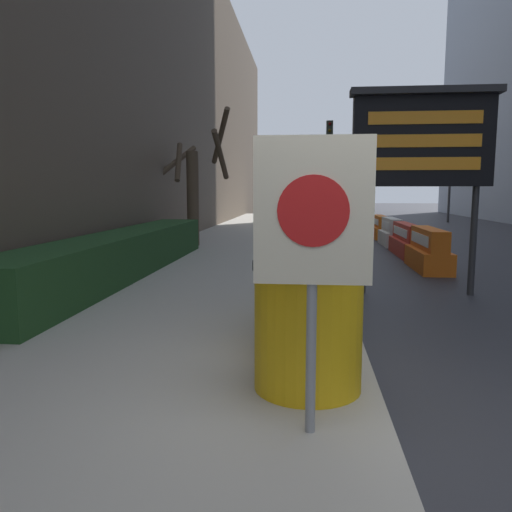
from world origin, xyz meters
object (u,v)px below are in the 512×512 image
at_px(barrel_drum_middle, 298,297).
at_px(message_board, 422,141).
at_px(barrel_drum_foreground, 308,325).
at_px(traffic_light_near_curb, 329,151).
at_px(barrel_drum_back, 310,279).
at_px(traffic_cone_near, 372,225).
at_px(warning_sign, 313,231).
at_px(jersey_barrier_red_striped, 406,241).
at_px(traffic_cone_mid, 392,225).
at_px(jersey_barrier_white, 391,233).
at_px(traffic_light_far_side, 451,164).
at_px(jersey_barrier_orange_far, 428,252).
at_px(pedestrian_worker, 334,205).
at_px(jersey_barrier_orange_near, 380,228).

height_order(barrel_drum_middle, message_board, message_board).
xyz_separation_m(barrel_drum_foreground, message_board, (1.67, 4.23, 1.69)).
height_order(barrel_drum_middle, traffic_light_near_curb, traffic_light_near_curb).
relative_size(barrel_drum_back, traffic_cone_near, 1.18).
xyz_separation_m(warning_sign, jersey_barrier_red_striped, (2.41, 9.63, -1.02)).
xyz_separation_m(traffic_cone_mid, traffic_light_near_curb, (-2.20, 3.43, 2.97)).
relative_size(jersey_barrier_white, traffic_cone_near, 2.06).
bearing_deg(message_board, barrel_drum_middle, -118.30).
height_order(traffic_cone_mid, traffic_light_far_side, traffic_light_far_side).
bearing_deg(jersey_barrier_orange_far, pedestrian_worker, 98.09).
height_order(warning_sign, jersey_barrier_red_striped, warning_sign).
distance_m(traffic_light_near_curb, pedestrian_worker, 3.28).
bearing_deg(traffic_cone_near, traffic_light_near_curb, 106.47).
distance_m(message_board, traffic_light_near_curb, 14.51).
relative_size(message_board, jersey_barrier_white, 1.88).
relative_size(warning_sign, message_board, 0.57).
bearing_deg(traffic_light_far_side, traffic_light_near_curb, -151.21).
bearing_deg(message_board, jersey_barrier_orange_far, 72.96).
bearing_deg(barrel_drum_back, barrel_drum_middle, -96.90).
distance_m(jersey_barrier_red_striped, traffic_cone_mid, 6.36).
relative_size(barrel_drum_middle, barrel_drum_back, 1.00).
bearing_deg(traffic_light_far_side, warning_sign, -107.08).
bearing_deg(jersey_barrier_orange_far, traffic_cone_mid, 85.35).
bearing_deg(jersey_barrier_red_striped, traffic_light_near_curb, 98.75).
height_order(barrel_drum_middle, barrel_drum_back, same).
relative_size(jersey_barrier_orange_far, traffic_cone_mid, 2.95).
distance_m(traffic_cone_mid, pedestrian_worker, 2.42).
relative_size(warning_sign, jersey_barrier_red_striped, 0.82).
xyz_separation_m(traffic_cone_near, pedestrian_worker, (-1.21, 2.16, 0.63)).
distance_m(message_board, traffic_light_far_side, 18.58).
height_order(jersey_barrier_red_striped, jersey_barrier_white, jersey_barrier_white).
relative_size(traffic_light_near_curb, pedestrian_worker, 2.64).
relative_size(barrel_drum_middle, traffic_light_far_side, 0.24).
bearing_deg(warning_sign, jersey_barrier_orange_far, 71.90).
height_order(jersey_barrier_orange_far, traffic_cone_mid, jersey_barrier_orange_far).
xyz_separation_m(barrel_drum_foreground, traffic_cone_near, (2.27, 14.14, -0.23)).
bearing_deg(jersey_barrier_red_striped, jersey_barrier_orange_near, 90.00).
bearing_deg(message_board, jersey_barrier_red_striped, 80.95).
height_order(barrel_drum_middle, jersey_barrier_orange_far, barrel_drum_middle).
height_order(message_board, traffic_light_near_curb, traffic_light_near_curb).
relative_size(jersey_barrier_red_striped, traffic_light_far_side, 0.54).
height_order(traffic_light_near_curb, pedestrian_worker, traffic_light_near_curb).
xyz_separation_m(jersey_barrier_red_striped, traffic_cone_mid, (0.70, 6.32, -0.04)).
relative_size(warning_sign, traffic_cone_near, 2.20).
bearing_deg(jersey_barrier_orange_near, traffic_light_far_side, 62.08).
xyz_separation_m(barrel_drum_foreground, jersey_barrier_red_striped, (2.42, 8.94, -0.28)).
xyz_separation_m(warning_sign, pedestrian_worker, (1.04, 17.00, -0.35)).
bearing_deg(barrel_drum_back, traffic_light_near_curb, 86.95).
bearing_deg(barrel_drum_back, warning_sign, -90.30).
bearing_deg(warning_sign, traffic_light_far_side, 72.92).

